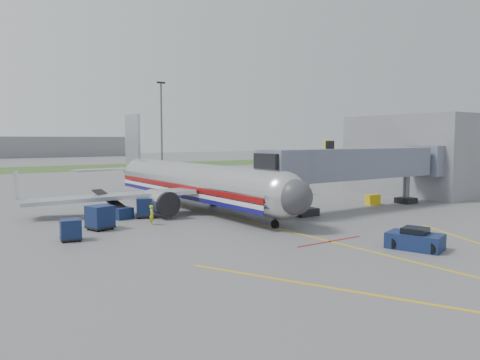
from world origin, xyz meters
TOP-DOWN VIEW (x-y plane):
  - ground at (0.00, 0.00)m, footprint 400.00×400.00m
  - grass_strip at (0.00, 90.00)m, footprint 300.00×25.00m
  - apron_markings at (0.00, -7.40)m, footprint 21.52×50.00m
  - airliner at (0.00, 15.25)m, footprint 32.10×35.67m
  - jet_bridge at (12.86, 5.00)m, footprint 25.30×4.00m
  - terminal at (30.00, 10.00)m, footprint 10.00×16.00m
  - light_mast_right at (25.00, 75.00)m, footprint 2.00×0.44m
  - pushback_tug at (2.86, -8.65)m, footprint 2.96×3.79m
  - baggage_cart_a at (-6.37, 12.50)m, footprint 2.17×2.17m
  - baggage_cart_b at (-11.57, 9.31)m, footprint 2.16×2.16m
  - baggage_cart_c at (-14.56, 6.48)m, footprint 1.59×1.59m
  - belt_loader at (-8.68, 14.39)m, footprint 2.44×4.96m
  - ground_power_cart at (16.98, 6.25)m, footprint 1.55×1.21m
  - ramp_worker at (-7.42, 8.87)m, footprint 0.64×0.71m

SIDE VIEW (x-z plane):
  - ground at x=0.00m, z-range 0.00..0.00m
  - apron_markings at x=0.00m, z-range 0.00..0.01m
  - grass_strip at x=0.00m, z-range 0.00..0.01m
  - ground_power_cart at x=16.98m, z-range -0.01..1.09m
  - pushback_tug at x=2.86m, z-range -0.11..1.27m
  - belt_loader at x=-8.68m, z-range -0.59..1.75m
  - baggage_cart_c at x=-14.56m, z-range 0.01..1.51m
  - ramp_worker at x=-7.42m, z-range 0.00..1.63m
  - baggage_cart_a at x=-6.37m, z-range 0.02..1.79m
  - baggage_cart_b at x=-11.57m, z-range 0.02..1.89m
  - airliner at x=0.00m, z-range -2.48..7.77m
  - jet_bridge at x=12.86m, z-range 1.02..7.92m
  - terminal at x=30.00m, z-range 0.00..10.00m
  - light_mast_right at x=25.00m, z-range 0.58..20.98m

